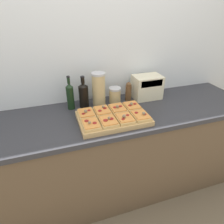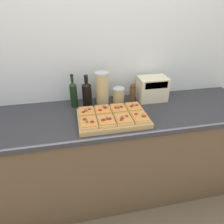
{
  "view_description": "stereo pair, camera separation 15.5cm",
  "coord_description": "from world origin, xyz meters",
  "px_view_note": "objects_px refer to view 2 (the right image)",
  "views": [
    {
      "loc": [
        -0.4,
        -1.05,
        1.72
      ],
      "look_at": [
        0.02,
        0.23,
        0.96
      ],
      "focal_mm": 32.0,
      "sensor_mm": 36.0,
      "label": 1
    },
    {
      "loc": [
        -0.25,
        -1.09,
        1.72
      ],
      "look_at": [
        0.02,
        0.23,
        0.96
      ],
      "focal_mm": 32.0,
      "sensor_mm": 36.0,
      "label": 2
    }
  ],
  "objects_px": {
    "grain_jar_tall": "(102,89)",
    "olive_oil_bottle": "(74,94)",
    "toaster_oven": "(152,89)",
    "wine_bottle": "(87,93)",
    "cutting_board": "(113,118)",
    "pepper_mill": "(133,92)",
    "grain_jar_short": "(119,95)"
  },
  "relations": [
    {
      "from": "grain_jar_tall",
      "to": "olive_oil_bottle",
      "type": "bearing_deg",
      "value": 180.0
    },
    {
      "from": "toaster_oven",
      "to": "grain_jar_tall",
      "type": "bearing_deg",
      "value": 179.9
    },
    {
      "from": "olive_oil_bottle",
      "to": "toaster_oven",
      "type": "xyz_separation_m",
      "value": [
        0.72,
        -0.0,
        -0.01
      ]
    },
    {
      "from": "wine_bottle",
      "to": "grain_jar_tall",
      "type": "relative_size",
      "value": 0.95
    },
    {
      "from": "cutting_board",
      "to": "olive_oil_bottle",
      "type": "bearing_deg",
      "value": 133.09
    },
    {
      "from": "grain_jar_tall",
      "to": "toaster_oven",
      "type": "distance_m",
      "value": 0.47
    },
    {
      "from": "pepper_mill",
      "to": "wine_bottle",
      "type": "bearing_deg",
      "value": 180.0
    },
    {
      "from": "pepper_mill",
      "to": "toaster_oven",
      "type": "distance_m",
      "value": 0.19
    },
    {
      "from": "pepper_mill",
      "to": "cutting_board",
      "type": "bearing_deg",
      "value": -129.46
    },
    {
      "from": "cutting_board",
      "to": "grain_jar_short",
      "type": "height_order",
      "value": "grain_jar_short"
    },
    {
      "from": "olive_oil_bottle",
      "to": "pepper_mill",
      "type": "relative_size",
      "value": 1.65
    },
    {
      "from": "olive_oil_bottle",
      "to": "wine_bottle",
      "type": "xyz_separation_m",
      "value": [
        0.11,
        -0.0,
        -0.01
      ]
    },
    {
      "from": "grain_jar_tall",
      "to": "grain_jar_short",
      "type": "bearing_deg",
      "value": 0.0
    },
    {
      "from": "cutting_board",
      "to": "toaster_oven",
      "type": "bearing_deg",
      "value": 34.64
    },
    {
      "from": "grain_jar_short",
      "to": "toaster_oven",
      "type": "xyz_separation_m",
      "value": [
        0.32,
        -0.0,
        0.04
      ]
    },
    {
      "from": "olive_oil_bottle",
      "to": "grain_jar_tall",
      "type": "bearing_deg",
      "value": -0.0
    },
    {
      "from": "pepper_mill",
      "to": "toaster_oven",
      "type": "bearing_deg",
      "value": -0.26
    },
    {
      "from": "pepper_mill",
      "to": "toaster_oven",
      "type": "relative_size",
      "value": 0.62
    },
    {
      "from": "grain_jar_tall",
      "to": "grain_jar_short",
      "type": "distance_m",
      "value": 0.17
    },
    {
      "from": "wine_bottle",
      "to": "pepper_mill",
      "type": "relative_size",
      "value": 1.57
    },
    {
      "from": "wine_bottle",
      "to": "grain_jar_tall",
      "type": "distance_m",
      "value": 0.14
    },
    {
      "from": "wine_bottle",
      "to": "grain_jar_tall",
      "type": "bearing_deg",
      "value": 0.0
    },
    {
      "from": "cutting_board",
      "to": "grain_jar_tall",
      "type": "height_order",
      "value": "grain_jar_tall"
    },
    {
      "from": "wine_bottle",
      "to": "toaster_oven",
      "type": "xyz_separation_m",
      "value": [
        0.6,
        -0.0,
        -0.01
      ]
    },
    {
      "from": "olive_oil_bottle",
      "to": "grain_jar_tall",
      "type": "height_order",
      "value": "grain_jar_tall"
    },
    {
      "from": "grain_jar_tall",
      "to": "toaster_oven",
      "type": "xyz_separation_m",
      "value": [
        0.47,
        -0.0,
        -0.04
      ]
    },
    {
      "from": "cutting_board",
      "to": "olive_oil_bottle",
      "type": "relative_size",
      "value": 1.83
    },
    {
      "from": "wine_bottle",
      "to": "olive_oil_bottle",
      "type": "bearing_deg",
      "value": 180.0
    },
    {
      "from": "olive_oil_bottle",
      "to": "cutting_board",
      "type": "bearing_deg",
      "value": -46.91
    },
    {
      "from": "wine_bottle",
      "to": "pepper_mill",
      "type": "xyz_separation_m",
      "value": [
        0.41,
        -0.0,
        -0.03
      ]
    },
    {
      "from": "cutting_board",
      "to": "grain_jar_tall",
      "type": "distance_m",
      "value": 0.33
    },
    {
      "from": "cutting_board",
      "to": "toaster_oven",
      "type": "distance_m",
      "value": 0.53
    }
  ]
}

